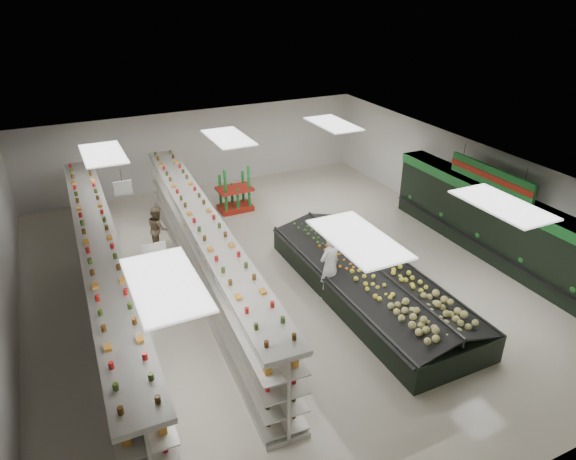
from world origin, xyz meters
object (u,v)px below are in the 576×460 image
gondola_center (205,254)px  shopper_background (158,228)px  soda_endcap (235,191)px  produce_island (369,280)px  shopper_main (330,266)px  gondola_left (106,282)px

gondola_center → shopper_background: bearing=108.9°
soda_endcap → gondola_center: bearing=-119.3°
produce_island → shopper_main: (-1.03, 0.42, 0.49)m
gondola_left → soda_endcap: size_ratio=7.78×
gondola_left → shopper_main: bearing=-16.2°
soda_endcap → shopper_background: soda_endcap is taller
soda_endcap → shopper_main: size_ratio=0.83×
gondola_center → shopper_main: gondola_center is taller
produce_island → soda_endcap: 7.14m
gondola_left → shopper_background: (1.97, 3.00, -0.25)m
produce_island → soda_endcap: size_ratio=4.47×
gondola_left → soda_endcap: 7.14m
shopper_main → shopper_background: 5.96m
gondola_center → shopper_background: gondola_center is taller
gondola_left → shopper_main: (5.57, -1.74, -0.02)m
shopper_background → produce_island: bearing=-140.4°
gondola_center → shopper_main: bearing=-33.8°
shopper_main → shopper_background: size_ratio=1.31×
gondola_center → shopper_background: size_ratio=8.20×
shopper_main → shopper_background: (-3.60, 4.74, -0.23)m
gondola_left → gondola_center: (2.73, 0.36, -0.03)m
gondola_center → soda_endcap: gondola_center is taller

